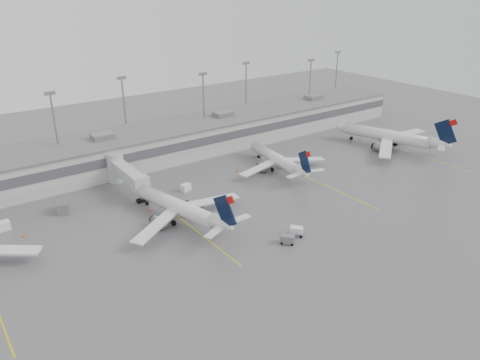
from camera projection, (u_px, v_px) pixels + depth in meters
ground at (334, 244)px, 83.61m from camera, size 260.00×260.00×0.00m
terminal at (177, 139)px, 125.27m from camera, size 152.00×17.00×9.45m
light_masts at (165, 106)px, 126.48m from camera, size 142.40×8.00×20.60m
jet_bridge_right at (122, 171)px, 105.27m from camera, size 4.00×17.20×7.00m
stand_markings at (253, 197)px, 101.54m from camera, size 105.25×40.00×0.01m
jet_mid_left at (179, 207)px, 90.60m from camera, size 26.09×29.57×9.71m
jet_mid_right at (278, 159)px, 115.44m from camera, size 23.97×27.02×8.76m
jet_far_right at (391, 136)px, 130.22m from camera, size 28.95×32.98×11.03m
baggage_tug at (296, 232)px, 86.26m from camera, size 2.99×3.11×1.73m
baggage_cart at (287, 239)px, 83.58m from camera, size 2.74×2.86×1.63m
gse_uld_a at (3, 226)px, 88.04m from camera, size 2.55×1.78×1.74m
gse_uld_b at (186, 187)px, 104.57m from camera, size 2.46×1.93×1.55m
gse_uld_c at (265, 153)px, 124.84m from camera, size 2.71×2.14×1.69m
gse_loader at (63, 207)px, 94.91m from camera, size 3.33×4.20×2.29m
cone_a at (24, 235)px, 85.80m from camera, size 0.44×0.44×0.71m
cone_b at (150, 210)px, 95.26m from camera, size 0.47×0.47×0.74m
cone_c at (237, 170)px, 115.21m from camera, size 0.50×0.50×0.80m
cone_d at (360, 139)px, 137.84m from camera, size 0.47×0.47×0.74m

